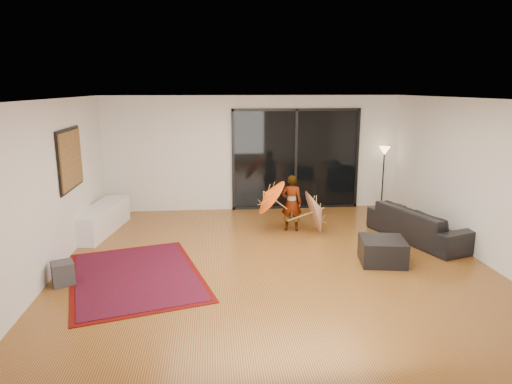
{
  "coord_description": "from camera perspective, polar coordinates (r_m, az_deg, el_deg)",
  "views": [
    {
      "loc": [
        -1.01,
        -7.18,
        2.87
      ],
      "look_at": [
        -0.25,
        0.51,
        1.1
      ],
      "focal_mm": 32.0,
      "sensor_mm": 36.0,
      "label": 1
    }
  ],
  "objects": [
    {
      "name": "floor",
      "position": [
        7.8,
        2.22,
        -8.7
      ],
      "size": [
        7.0,
        7.0,
        0.0
      ],
      "primitive_type": "plane",
      "color": "olive",
      "rests_on": "ground"
    },
    {
      "name": "ceiling",
      "position": [
        7.25,
        2.41,
        11.56
      ],
      "size": [
        7.0,
        7.0,
        0.0
      ],
      "primitive_type": "plane",
      "rotation": [
        3.14,
        0.0,
        0.0
      ],
      "color": "white",
      "rests_on": "wall_back"
    },
    {
      "name": "wall_back",
      "position": [
        10.83,
        -0.25,
        4.85
      ],
      "size": [
        7.0,
        0.0,
        7.0
      ],
      "primitive_type": "plane",
      "rotation": [
        1.57,
        0.0,
        0.0
      ],
      "color": "silver",
      "rests_on": "floor"
    },
    {
      "name": "wall_front",
      "position": [
        4.11,
        9.13,
        -9.01
      ],
      "size": [
        7.0,
        0.0,
        7.0
      ],
      "primitive_type": "plane",
      "rotation": [
        -1.57,
        0.0,
        0.0
      ],
      "color": "silver",
      "rests_on": "floor"
    },
    {
      "name": "wall_left",
      "position": [
        7.75,
        -24.27,
        0.44
      ],
      "size": [
        0.0,
        7.0,
        7.0
      ],
      "primitive_type": "plane",
      "rotation": [
        1.57,
        0.0,
        1.57
      ],
      "color": "silver",
      "rests_on": "floor"
    },
    {
      "name": "wall_right",
      "position": [
        8.61,
        26.05,
        1.42
      ],
      "size": [
        0.0,
        7.0,
        7.0
      ],
      "primitive_type": "plane",
      "rotation": [
        1.57,
        0.0,
        -1.57
      ],
      "color": "silver",
      "rests_on": "floor"
    },
    {
      "name": "sliding_door",
      "position": [
        10.96,
        4.99,
        4.11
      ],
      "size": [
        3.06,
        0.07,
        2.4
      ],
      "color": "black",
      "rests_on": "wall_back"
    },
    {
      "name": "painting",
      "position": [
        8.62,
        -22.17,
        3.82
      ],
      "size": [
        0.04,
        1.28,
        1.08
      ],
      "color": "black",
      "rests_on": "wall_left"
    },
    {
      "name": "media_console",
      "position": [
        9.77,
        -18.71,
        -3.22
      ],
      "size": [
        0.8,
        1.99,
        0.54
      ],
      "primitive_type": "cube",
      "rotation": [
        0.0,
        0.0,
        -0.17
      ],
      "color": "white",
      "rests_on": "floor"
    },
    {
      "name": "speaker",
      "position": [
        7.47,
        -22.99,
        -9.34
      ],
      "size": [
        0.4,
        0.4,
        0.35
      ],
      "primitive_type": "cube",
      "rotation": [
        0.0,
        0.0,
        0.42
      ],
      "color": "#424244",
      "rests_on": "floor"
    },
    {
      "name": "persian_rug",
      "position": [
        7.46,
        -14.8,
        -10.1
      ],
      "size": [
        2.56,
        3.09,
        0.02
      ],
      "rotation": [
        0.0,
        0.0,
        0.27
      ],
      "color": "#540907",
      "rests_on": "floor"
    },
    {
      "name": "sofa",
      "position": [
        9.31,
        19.81,
        -3.78
      ],
      "size": [
        1.49,
        2.33,
        0.63
      ],
      "primitive_type": "imported",
      "rotation": [
        0.0,
        0.0,
        1.89
      ],
      "color": "black",
      "rests_on": "floor"
    },
    {
      "name": "ottoman",
      "position": [
        7.98,
        15.51,
        -7.1
      ],
      "size": [
        0.83,
        0.83,
        0.41
      ],
      "primitive_type": "cube",
      "rotation": [
        0.0,
        0.0,
        -0.17
      ],
      "color": "black",
      "rests_on": "floor"
    },
    {
      "name": "floor_lamp",
      "position": [
        11.33,
        15.71,
        3.9
      ],
      "size": [
        0.26,
        0.26,
        1.51
      ],
      "color": "black",
      "rests_on": "floor"
    },
    {
      "name": "child",
      "position": [
        9.31,
        4.46,
        -1.38
      ],
      "size": [
        0.47,
        0.37,
        1.16
      ],
      "primitive_type": "imported",
      "rotation": [
        0.0,
        0.0,
        2.91
      ],
      "color": "#999999",
      "rests_on": "floor"
    },
    {
      "name": "parasol_orange",
      "position": [
        9.14,
        1.13,
        -0.6
      ],
      "size": [
        0.63,
        0.81,
        0.87
      ],
      "rotation": [
        0.0,
        -0.91,
        0.0
      ],
      "color": "#F6510C",
      "rests_on": "child"
    },
    {
      "name": "parasol_white",
      "position": [
        9.31,
        8.25,
        -1.95
      ],
      "size": [
        0.53,
        0.89,
        0.92
      ],
      "rotation": [
        0.0,
        1.24,
        0.0
      ],
      "color": "beige",
      "rests_on": "floor"
    }
  ]
}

